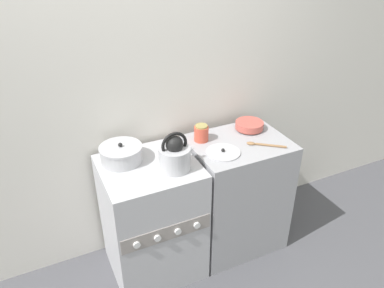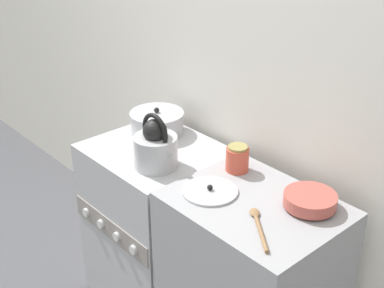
{
  "view_description": "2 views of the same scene",
  "coord_description": "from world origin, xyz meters",
  "px_view_note": "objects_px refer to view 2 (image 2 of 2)",
  "views": [
    {
      "loc": [
        -0.61,
        -1.66,
        2.22
      ],
      "look_at": [
        0.31,
        0.28,
        0.98
      ],
      "focal_mm": 35.0,
      "sensor_mm": 36.0,
      "label": 1
    },
    {
      "loc": [
        1.85,
        -1.12,
        2.09
      ],
      "look_at": [
        0.25,
        0.31,
        1.01
      ],
      "focal_mm": 50.0,
      "sensor_mm": 36.0,
      "label": 2
    }
  ],
  "objects_px": {
    "storage_jar": "(237,158)",
    "loose_pot_lid": "(210,191)",
    "kettle": "(156,147)",
    "enamel_bowl": "(310,200)",
    "cooking_pot": "(157,122)",
    "stove": "(157,224)"
  },
  "relations": [
    {
      "from": "stove",
      "to": "cooking_pot",
      "type": "xyz_separation_m",
      "value": [
        -0.14,
        0.13,
        0.5
      ]
    },
    {
      "from": "enamel_bowl",
      "to": "loose_pot_lid",
      "type": "height_order",
      "value": "enamel_bowl"
    },
    {
      "from": "enamel_bowl",
      "to": "storage_jar",
      "type": "xyz_separation_m",
      "value": [
        -0.4,
        0.0,
        0.02
      ]
    },
    {
      "from": "cooking_pot",
      "to": "storage_jar",
      "type": "height_order",
      "value": "storage_jar"
    },
    {
      "from": "cooking_pot",
      "to": "loose_pot_lid",
      "type": "distance_m",
      "value": 0.67
    },
    {
      "from": "enamel_bowl",
      "to": "loose_pot_lid",
      "type": "relative_size",
      "value": 0.9
    },
    {
      "from": "storage_jar",
      "to": "loose_pot_lid",
      "type": "bearing_deg",
      "value": -75.81
    },
    {
      "from": "kettle",
      "to": "cooking_pot",
      "type": "xyz_separation_m",
      "value": [
        -0.28,
        0.23,
        -0.04
      ]
    },
    {
      "from": "loose_pot_lid",
      "to": "cooking_pot",
      "type": "bearing_deg",
      "value": 160.61
    },
    {
      "from": "storage_jar",
      "to": "loose_pot_lid",
      "type": "xyz_separation_m",
      "value": [
        0.05,
        -0.22,
        -0.05
      ]
    },
    {
      "from": "stove",
      "to": "enamel_bowl",
      "type": "xyz_separation_m",
      "value": [
        0.84,
        0.12,
        0.5
      ]
    },
    {
      "from": "cooking_pot",
      "to": "loose_pot_lid",
      "type": "bearing_deg",
      "value": -19.39
    },
    {
      "from": "kettle",
      "to": "cooking_pot",
      "type": "distance_m",
      "value": 0.37
    },
    {
      "from": "stove",
      "to": "enamel_bowl",
      "type": "relative_size",
      "value": 4.27
    },
    {
      "from": "cooking_pot",
      "to": "storage_jar",
      "type": "bearing_deg",
      "value": -0.58
    },
    {
      "from": "kettle",
      "to": "loose_pot_lid",
      "type": "xyz_separation_m",
      "value": [
        0.35,
        0.01,
        -0.07
      ]
    },
    {
      "from": "enamel_bowl",
      "to": "stove",
      "type": "bearing_deg",
      "value": -171.94
    },
    {
      "from": "stove",
      "to": "loose_pot_lid",
      "type": "bearing_deg",
      "value": -11.02
    },
    {
      "from": "enamel_bowl",
      "to": "storage_jar",
      "type": "relative_size",
      "value": 1.76
    },
    {
      "from": "enamel_bowl",
      "to": "loose_pot_lid",
      "type": "distance_m",
      "value": 0.41
    },
    {
      "from": "kettle",
      "to": "storage_jar",
      "type": "height_order",
      "value": "kettle"
    },
    {
      "from": "stove",
      "to": "cooking_pot",
      "type": "height_order",
      "value": "cooking_pot"
    }
  ]
}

